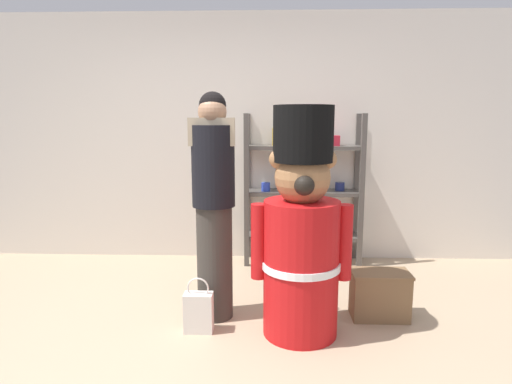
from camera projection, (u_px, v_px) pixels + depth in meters
ground_plane at (205, 363)px, 2.72m from camera, size 6.40×6.40×0.00m
back_wall at (234, 139)px, 4.67m from camera, size 6.40×0.12×2.60m
merchandise_shelf at (303, 189)px, 4.51m from camera, size 1.21×0.35×1.57m
teddy_bear_guard at (301, 235)px, 2.99m from camera, size 0.70×0.55×1.60m
person_shopper at (214, 203)px, 3.22m from camera, size 0.33×0.32×1.71m
shopping_bag at (199, 312)px, 3.10m from camera, size 0.20×0.11×0.41m
display_crate at (380, 295)px, 3.31m from camera, size 0.44×0.26×0.37m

